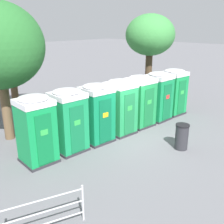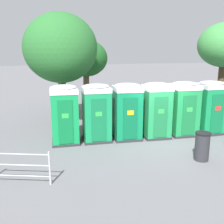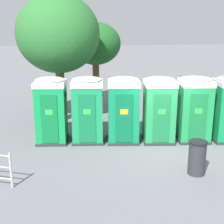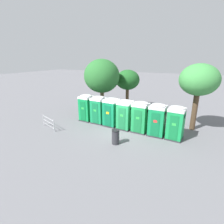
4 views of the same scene
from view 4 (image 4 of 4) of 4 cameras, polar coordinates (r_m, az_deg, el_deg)
The scene contains 13 objects.
ground_plane at distance 14.88m, azimuth 3.23°, elevation -6.03°, with size 120.00×120.00×0.00m, color slate.
portapotty_0 at distance 17.04m, azimuth -8.33°, elevation 1.44°, with size 1.24×1.27×2.54m.
portapotty_1 at distance 16.26m, azimuth -4.44°, elevation 0.80°, with size 1.27×1.27×2.54m.
portapotty_2 at distance 15.52m, azimuth -0.31°, elevation 0.04°, with size 1.31×1.30×2.54m.
portapotty_3 at distance 14.88m, azimuth 4.23°, elevation -0.78°, with size 1.28×1.30×2.54m.
portapotty_4 at distance 14.41m, azimuth 9.26°, elevation -1.58°, with size 1.33×1.31×2.54m.
portapotty_5 at distance 14.01m, azimuth 14.52°, elevation -2.48°, with size 1.28×1.25×2.54m.
portapotty_6 at distance 13.78m, azimuth 20.08°, elevation -3.34°, with size 1.30×1.32×2.54m.
street_tree_0 at distance 15.64m, azimuth 26.52°, elevation 9.18°, with size 3.05×3.05×5.49m.
street_tree_1 at distance 18.75m, azimuth -3.34°, elevation 11.56°, with size 3.72×3.72×5.79m.
street_tree_2 at distance 20.66m, azimuth 5.12°, elevation 10.31°, with size 2.76×2.76×4.58m.
trash_can at distance 12.48m, azimuth 1.17°, elevation -8.11°, with size 0.56×0.56×1.06m.
event_barrier at distance 16.03m, azimuth -20.05°, elevation -3.18°, with size 1.94×0.75×1.05m.
Camera 4 is at (5.11, -12.67, 5.90)m, focal length 28.00 mm.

